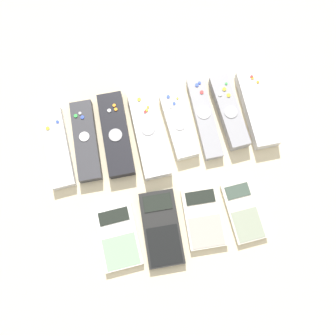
{
  "coord_description": "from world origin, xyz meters",
  "views": [
    {
      "loc": [
        -0.04,
        -0.15,
        0.71
      ],
      "look_at": [
        0.0,
        0.03,
        0.01
      ],
      "focal_mm": 35.0,
      "sensor_mm": 36.0,
      "label": 1
    }
  ],
  "objects_px": {
    "remote_1": "(86,141)",
    "calculator_1": "(162,228)",
    "calculator_2": "(204,218)",
    "remote_0": "(57,148)",
    "remote_5": "(204,118)",
    "calculator_0": "(118,237)",
    "calculator_3": "(243,211)",
    "remote_2": "(116,134)",
    "remote_4": "(179,125)",
    "remote_7": "(257,109)",
    "remote_6": "(229,112)",
    "remote_3": "(149,132)"
  },
  "relations": [
    {
      "from": "remote_1",
      "to": "remote_4",
      "type": "distance_m",
      "value": 0.21
    },
    {
      "from": "remote_4",
      "to": "remote_6",
      "type": "height_order",
      "value": "remote_6"
    },
    {
      "from": "calculator_0",
      "to": "remote_0",
      "type": "bearing_deg",
      "value": 112.1
    },
    {
      "from": "remote_0",
      "to": "calculator_0",
      "type": "distance_m",
      "value": 0.24
    },
    {
      "from": "remote_5",
      "to": "remote_7",
      "type": "bearing_deg",
      "value": -2.42
    },
    {
      "from": "calculator_2",
      "to": "calculator_3",
      "type": "xyz_separation_m",
      "value": [
        0.09,
        -0.0,
        -0.0
      ]
    },
    {
      "from": "remote_4",
      "to": "remote_0",
      "type": "bearing_deg",
      "value": 176.03
    },
    {
      "from": "calculator_0",
      "to": "remote_2",
      "type": "bearing_deg",
      "value": 79.3
    },
    {
      "from": "calculator_2",
      "to": "remote_0",
      "type": "bearing_deg",
      "value": 145.35
    },
    {
      "from": "remote_1",
      "to": "calculator_1",
      "type": "relative_size",
      "value": 1.17
    },
    {
      "from": "remote_5",
      "to": "calculator_0",
      "type": "relative_size",
      "value": 1.48
    },
    {
      "from": "remote_2",
      "to": "remote_5",
      "type": "height_order",
      "value": "remote_2"
    },
    {
      "from": "calculator_2",
      "to": "calculator_3",
      "type": "bearing_deg",
      "value": 0.26
    },
    {
      "from": "calculator_0",
      "to": "remote_4",
      "type": "bearing_deg",
      "value": 48.79
    },
    {
      "from": "calculator_2",
      "to": "remote_5",
      "type": "bearing_deg",
      "value": 79.14
    },
    {
      "from": "calculator_0",
      "to": "calculator_1",
      "type": "xyz_separation_m",
      "value": [
        0.09,
        0.0,
        0.0
      ]
    },
    {
      "from": "remote_6",
      "to": "remote_7",
      "type": "height_order",
      "value": "same"
    },
    {
      "from": "remote_5",
      "to": "calculator_1",
      "type": "bearing_deg",
      "value": -123.11
    },
    {
      "from": "remote_3",
      "to": "calculator_0",
      "type": "bearing_deg",
      "value": -117.4
    },
    {
      "from": "remote_5",
      "to": "remote_6",
      "type": "relative_size",
      "value": 1.11
    },
    {
      "from": "remote_2",
      "to": "remote_4",
      "type": "bearing_deg",
      "value": -1.59
    },
    {
      "from": "calculator_1",
      "to": "calculator_2",
      "type": "distance_m",
      "value": 0.09
    },
    {
      "from": "remote_5",
      "to": "calculator_0",
      "type": "height_order",
      "value": "remote_5"
    },
    {
      "from": "remote_1",
      "to": "remote_5",
      "type": "xyz_separation_m",
      "value": [
        0.27,
        0.0,
        -0.0
      ]
    },
    {
      "from": "calculator_0",
      "to": "remote_7",
      "type": "bearing_deg",
      "value": 29.02
    },
    {
      "from": "remote_4",
      "to": "remote_6",
      "type": "xyz_separation_m",
      "value": [
        0.12,
        0.01,
        0.0
      ]
    },
    {
      "from": "remote_2",
      "to": "calculator_2",
      "type": "height_order",
      "value": "remote_2"
    },
    {
      "from": "remote_7",
      "to": "remote_1",
      "type": "bearing_deg",
      "value": 179.26
    },
    {
      "from": "remote_6",
      "to": "calculator_0",
      "type": "relative_size",
      "value": 1.34
    },
    {
      "from": "remote_4",
      "to": "calculator_2",
      "type": "xyz_separation_m",
      "value": [
        0.01,
        -0.22,
        -0.0
      ]
    },
    {
      "from": "remote_0",
      "to": "remote_5",
      "type": "bearing_deg",
      "value": -2.33
    },
    {
      "from": "remote_1",
      "to": "calculator_1",
      "type": "bearing_deg",
      "value": -59.15
    },
    {
      "from": "remote_5",
      "to": "remote_6",
      "type": "bearing_deg",
      "value": 0.38
    },
    {
      "from": "remote_3",
      "to": "remote_5",
      "type": "height_order",
      "value": "remote_3"
    },
    {
      "from": "remote_5",
      "to": "calculator_2",
      "type": "relative_size",
      "value": 1.5
    },
    {
      "from": "remote_5",
      "to": "calculator_0",
      "type": "bearing_deg",
      "value": -136.8
    },
    {
      "from": "remote_1",
      "to": "calculator_3",
      "type": "xyz_separation_m",
      "value": [
        0.31,
        -0.22,
        -0.01
      ]
    },
    {
      "from": "remote_4",
      "to": "calculator_1",
      "type": "relative_size",
      "value": 1.02
    },
    {
      "from": "remote_0",
      "to": "remote_3",
      "type": "bearing_deg",
      "value": -4.53
    },
    {
      "from": "remote_4",
      "to": "calculator_3",
      "type": "relative_size",
      "value": 1.23
    },
    {
      "from": "remote_4",
      "to": "calculator_3",
      "type": "height_order",
      "value": "remote_4"
    },
    {
      "from": "remote_0",
      "to": "calculator_2",
      "type": "distance_m",
      "value": 0.36
    },
    {
      "from": "remote_7",
      "to": "calculator_0",
      "type": "relative_size",
      "value": 1.4
    },
    {
      "from": "remote_2",
      "to": "calculator_1",
      "type": "relative_size",
      "value": 1.22
    },
    {
      "from": "remote_0",
      "to": "remote_6",
      "type": "height_order",
      "value": "remote_6"
    },
    {
      "from": "calculator_2",
      "to": "calculator_1",
      "type": "bearing_deg",
      "value": -175.34
    },
    {
      "from": "remote_1",
      "to": "calculator_0",
      "type": "height_order",
      "value": "remote_1"
    },
    {
      "from": "remote_7",
      "to": "calculator_3",
      "type": "relative_size",
      "value": 1.4
    },
    {
      "from": "remote_2",
      "to": "remote_5",
      "type": "xyz_separation_m",
      "value": [
        0.21,
        0.0,
        -0.0
      ]
    },
    {
      "from": "remote_3",
      "to": "calculator_3",
      "type": "xyz_separation_m",
      "value": [
        0.17,
        -0.22,
        -0.01
      ]
    }
  ]
}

